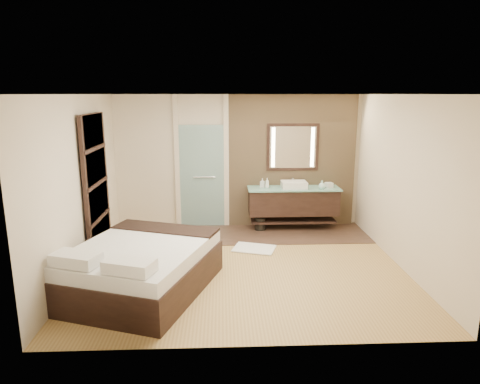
{
  "coord_description": "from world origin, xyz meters",
  "views": [
    {
      "loc": [
        -0.34,
        -6.43,
        2.7
      ],
      "look_at": [
        -0.04,
        0.6,
        1.09
      ],
      "focal_mm": 32.0,
      "sensor_mm": 36.0,
      "label": 1
    }
  ],
  "objects_px": {
    "vanity": "(293,201)",
    "bed": "(140,267)",
    "waste_bin": "(260,224)",
    "mirror_unit": "(293,147)"
  },
  "relations": [
    {
      "from": "bed",
      "to": "mirror_unit",
      "type": "bearing_deg",
      "value": 68.02
    },
    {
      "from": "vanity",
      "to": "bed",
      "type": "distance_m",
      "value": 3.76
    },
    {
      "from": "mirror_unit",
      "to": "bed",
      "type": "distance_m",
      "value": 4.14
    },
    {
      "from": "waste_bin",
      "to": "vanity",
      "type": "bearing_deg",
      "value": 5.73
    },
    {
      "from": "bed",
      "to": "vanity",
      "type": "bearing_deg",
      "value": 65.61
    },
    {
      "from": "bed",
      "to": "waste_bin",
      "type": "height_order",
      "value": "bed"
    },
    {
      "from": "mirror_unit",
      "to": "waste_bin",
      "type": "bearing_deg",
      "value": -155.67
    },
    {
      "from": "vanity",
      "to": "bed",
      "type": "bearing_deg",
      "value": -133.85
    },
    {
      "from": "vanity",
      "to": "bed",
      "type": "height_order",
      "value": "vanity"
    },
    {
      "from": "vanity",
      "to": "waste_bin",
      "type": "distance_m",
      "value": 0.81
    }
  ]
}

